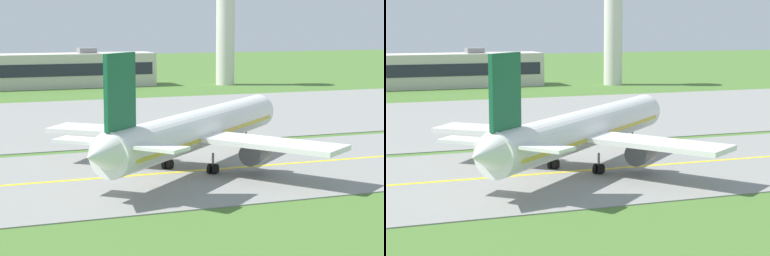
% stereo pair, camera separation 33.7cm
% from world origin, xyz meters
% --- Properties ---
extents(ground_plane, '(500.00, 500.00, 0.00)m').
position_xyz_m(ground_plane, '(0.00, 0.00, 0.00)').
color(ground_plane, '#47702D').
extents(taxiway_strip, '(240.00, 28.00, 0.10)m').
position_xyz_m(taxiway_strip, '(0.00, 0.00, 0.05)').
color(taxiway_strip, gray).
rests_on(taxiway_strip, ground).
extents(apron_pad, '(140.00, 52.00, 0.10)m').
position_xyz_m(apron_pad, '(10.00, 42.00, 0.05)').
color(apron_pad, gray).
rests_on(apron_pad, ground).
extents(taxiway_centreline, '(220.00, 0.60, 0.01)m').
position_xyz_m(taxiway_centreline, '(0.00, 0.00, 0.11)').
color(taxiway_centreline, yellow).
rests_on(taxiway_centreline, taxiway_strip).
extents(airplane_lead, '(31.84, 30.59, 12.70)m').
position_xyz_m(airplane_lead, '(0.55, 1.14, 4.13)').
color(airplane_lead, white).
rests_on(airplane_lead, ground).
extents(terminal_building, '(51.68, 10.00, 8.96)m').
position_xyz_m(terminal_building, '(-1.25, 97.44, 3.90)').
color(terminal_building, beige).
rests_on(terminal_building, ground).
extents(control_tower, '(7.60, 7.60, 28.20)m').
position_xyz_m(control_tower, '(41.04, 90.17, 16.92)').
color(control_tower, silver).
rests_on(control_tower, ground).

